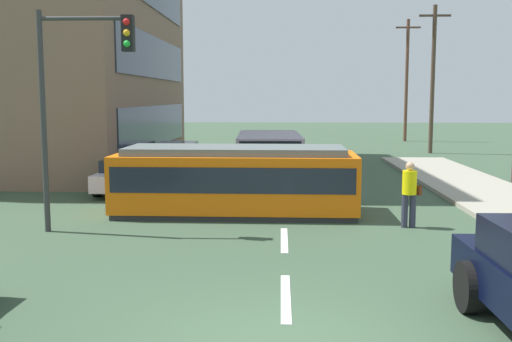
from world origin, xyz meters
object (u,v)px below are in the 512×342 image
object	(u,v)px
streetcar_tram	(236,179)
parked_sedan_far	(177,154)
parked_sedan_mid	(135,173)
utility_pole_distant	(407,78)
traffic_light_mast	(77,80)
city_bus	(269,152)
pedestrian_crossing	(410,191)
utility_pole_far	(433,77)

from	to	relation	value
streetcar_tram	parked_sedan_far	xyz separation A→B (m)	(-3.55, 10.87, -0.36)
parked_sedan_mid	utility_pole_distant	distance (m)	28.66
traffic_light_mast	utility_pole_distant	size ratio (longest dim) A/B	0.60
city_bus	pedestrian_crossing	xyz separation A→B (m)	(3.72, -9.54, -0.08)
pedestrian_crossing	utility_pole_distant	bearing A→B (deg)	78.68
utility_pole_far	pedestrian_crossing	bearing A→B (deg)	-105.17
pedestrian_crossing	utility_pole_far	distance (m)	21.42
city_bus	traffic_light_mast	xyz separation A→B (m)	(-4.38, -10.37, 2.65)
utility_pole_distant	city_bus	bearing A→B (deg)	-115.38
streetcar_tram	utility_pole_far	bearing A→B (deg)	61.82
streetcar_tram	pedestrian_crossing	size ratio (longest dim) A/B	4.05
streetcar_tram	utility_pole_far	size ratio (longest dim) A/B	0.80
parked_sedan_mid	city_bus	bearing A→B (deg)	40.31
pedestrian_crossing	utility_pole_far	world-z (taller)	utility_pole_far
pedestrian_crossing	parked_sedan_far	world-z (taller)	pedestrian_crossing
streetcar_tram	utility_pole_distant	xyz separation A→B (m)	(10.54, 28.43, 3.66)
streetcar_tram	city_bus	bearing A→B (deg)	84.27
streetcar_tram	utility_pole_distant	distance (m)	30.54
pedestrian_crossing	parked_sedan_far	xyz separation A→B (m)	(-8.07, 12.52, -0.32)
streetcar_tram	traffic_light_mast	distance (m)	5.13
parked_sedan_mid	utility_pole_distant	size ratio (longest dim) A/B	0.51
pedestrian_crossing	city_bus	bearing A→B (deg)	111.31
pedestrian_crossing	parked_sedan_far	bearing A→B (deg)	122.80
streetcar_tram	parked_sedan_far	size ratio (longest dim) A/B	1.52
pedestrian_crossing	utility_pole_far	xyz separation A→B (m)	(5.53, 20.40, 3.49)
traffic_light_mast	parked_sedan_mid	bearing A→B (deg)	92.23
streetcar_tram	utility_pole_far	distance (m)	21.55
city_bus	traffic_light_mast	world-z (taller)	traffic_light_mast
streetcar_tram	utility_pole_far	world-z (taller)	utility_pole_far
parked_sedan_mid	pedestrian_crossing	bearing A→B (deg)	-33.92
utility_pole_far	parked_sedan_mid	bearing A→B (deg)	-133.19
streetcar_tram	traffic_light_mast	xyz separation A→B (m)	(-3.59, -2.49, 2.69)
traffic_light_mast	utility_pole_distant	distance (m)	34.00
parked_sedan_far	utility_pole_distant	world-z (taller)	utility_pole_distant
city_bus	parked_sedan_mid	world-z (taller)	city_bus
parked_sedan_far	city_bus	bearing A→B (deg)	-34.42
streetcar_tram	utility_pole_far	xyz separation A→B (m)	(10.04, 18.75, 3.45)
city_bus	parked_sedan_mid	distance (m)	6.08
streetcar_tram	city_bus	world-z (taller)	streetcar_tram
traffic_light_mast	parked_sedan_far	bearing A→B (deg)	89.87
pedestrian_crossing	parked_sedan_mid	world-z (taller)	pedestrian_crossing
streetcar_tram	pedestrian_crossing	xyz separation A→B (m)	(4.51, -1.65, -0.04)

